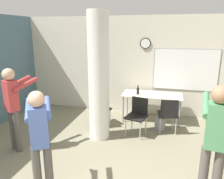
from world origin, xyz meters
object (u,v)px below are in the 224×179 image
Objects in this scene: bottle_on_table at (138,91)px; person_watching_back at (13,103)px; person_playing_front at (40,137)px; person_playing_side at (215,137)px; folding_table at (152,96)px; chair_table_front at (137,114)px; chair_table_right at (168,113)px; chair_table_left at (98,107)px.

person_watching_back reaches higher than bottle_on_table.
person_playing_front is 2.38m from person_playing_side.
chair_table_front is at bearing -105.96° from folding_table.
folding_table is at bearing 74.04° from chair_table_front.
person_playing_side is (2.33, 0.46, 0.07)m from person_playing_front.
chair_table_right is 3.39m from person_watching_back.
person_playing_side reaches higher than chair_table_front.
bottle_on_table is 0.28× the size of chair_table_right.
person_watching_back reaches higher than chair_table_front.
chair_table_front is at bearing 66.06° from person_playing_front.
chair_table_right is 0.54× the size of person_playing_front.
chair_table_left is (-0.93, -0.59, -0.32)m from bottle_on_table.
person_playing_front is at bearing -106.33° from bottle_on_table.
person_watching_back is (-2.54, -2.24, 0.31)m from folding_table.
person_playing_side is at bearing -62.91° from bottle_on_table.
person_playing_side is (1.40, -2.73, 0.19)m from bottle_on_table.
person_watching_back is (-1.24, -1.56, 0.49)m from chair_table_left.
person_playing_front is at bearing -90.04° from chair_table_left.
chair_table_left and chair_table_right have the same top height.
chair_table_front is (0.11, -0.83, -0.32)m from bottle_on_table.
person_playing_side reaches higher than folding_table.
folding_table is 1.81× the size of chair_table_front.
chair_table_left is 3.20m from person_playing_side.
folding_table is 0.41m from bottle_on_table.
folding_table is at bearing 12.52° from bottle_on_table.
person_playing_front is at bearing -39.92° from person_watching_back.
chair_table_right is at bearing -57.74° from folding_table.
person_playing_side is at bearing -9.19° from person_watching_back.
chair_table_right is (0.69, 0.22, 0.00)m from chair_table_front.
person_playing_front is (-0.00, -2.59, 0.45)m from chair_table_left.
bottle_on_table is at bearing -167.48° from folding_table.
person_playing_front is (-1.74, -2.58, 0.45)m from chair_table_right.
person_playing_front reaches higher than chair_table_left.
bottle_on_table is 3.06m from person_watching_back.
folding_table is 1.81× the size of chair_table_right.
chair_table_front is at bearing -162.21° from chair_table_right.
bottle_on_table reaches higher than chair_table_front.
bottle_on_table is 0.28× the size of chair_table_front.
folding_table is 0.97× the size of person_playing_front.
person_playing_side reaches higher than chair_table_left.
folding_table is at bearing 27.40° from chair_table_left.
person_watching_back is at bearing -149.82° from chair_table_front.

